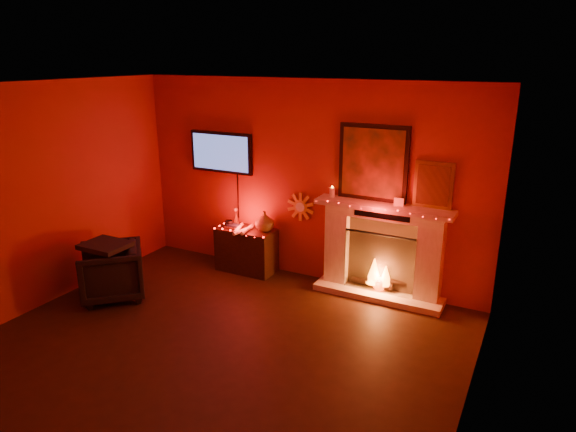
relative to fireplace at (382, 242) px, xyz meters
name	(u,v)px	position (x,y,z in m)	size (l,w,h in m)	color
room	(189,239)	(-1.14, -2.39, 0.63)	(5.00, 5.00, 5.00)	black
fireplace	(382,242)	(0.00, 0.00, 0.00)	(1.72, 0.40, 2.18)	#F5E3CE
tv	(221,152)	(-2.44, 0.06, 0.92)	(1.00, 0.07, 1.24)	black
sunburst_clock	(300,207)	(-1.19, 0.09, 0.28)	(0.40, 0.03, 0.40)	gold
console_table	(248,247)	(-1.92, -0.13, -0.36)	(0.83, 0.54, 0.91)	black
armchair	(112,272)	(-3.01, -1.64, -0.38)	(0.74, 0.76, 0.69)	black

